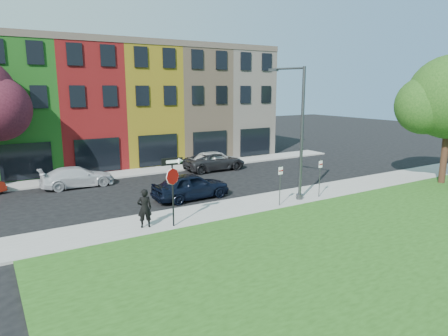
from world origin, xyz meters
TOP-DOWN VIEW (x-y plane):
  - ground at (0.00, 0.00)m, footprint 120.00×120.00m
  - sidewalk_near at (2.00, 3.00)m, footprint 40.00×3.00m
  - sidewalk_far at (-3.00, 15.00)m, footprint 40.00×2.40m
  - rowhouse_block at (-2.50, 21.18)m, footprint 30.00×10.12m
  - stop_sign at (-5.10, 1.88)m, footprint 1.05×0.12m
  - man at (-6.33, 2.44)m, footprint 0.85×0.70m
  - sedan_near at (-2.04, 6.10)m, footprint 2.32×4.90m
  - parked_car_silver at (-7.26, 12.81)m, footprint 2.02×4.82m
  - parked_car_dark at (3.52, 12.84)m, footprint 2.48×5.20m
  - parked_car_white at (3.69, 13.07)m, footprint 2.85×5.05m
  - street_lamp at (3.21, 2.52)m, footprint 0.99×2.51m
  - parking_sign_a at (1.41, 1.89)m, footprint 0.32×0.10m
  - parking_sign_b at (4.63, 2.07)m, footprint 0.32×0.10m

SIDE VIEW (x-z plane):
  - ground at x=0.00m, z-range 0.00..0.00m
  - sidewalk_near at x=2.00m, z-range 0.00..0.12m
  - sidewalk_far at x=-3.00m, z-range 0.00..0.12m
  - parked_car_silver at x=-7.26m, z-range 0.00..1.39m
  - parked_car_dark at x=3.52m, z-range 0.00..1.43m
  - parked_car_white at x=3.69m, z-range 0.00..1.59m
  - sedan_near at x=-2.04m, z-range 0.00..1.61m
  - man at x=-6.33m, z-range 0.12..1.99m
  - parking_sign_a at x=1.41m, z-range 0.40..2.72m
  - parking_sign_b at x=4.63m, z-range 0.40..2.73m
  - stop_sign at x=-5.10m, z-range 0.82..4.13m
  - street_lamp at x=3.21m, z-range 0.15..7.85m
  - rowhouse_block at x=-2.50m, z-range -0.01..9.99m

